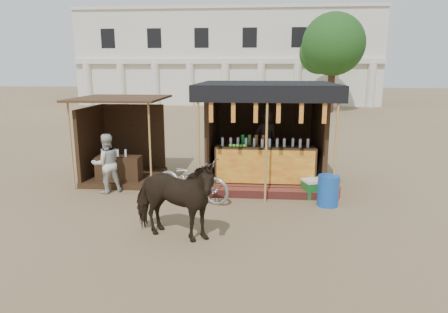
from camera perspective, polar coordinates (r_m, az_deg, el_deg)
ground at (r=8.34m, az=-0.95°, el=-9.81°), size 120.00×120.00×0.00m
main_stall at (r=11.24m, az=5.86°, el=1.50°), size 3.60×3.61×2.78m
secondary_stall at (r=11.83m, az=-14.78°, el=0.82°), size 2.40×2.40×2.38m
cow at (r=7.51m, az=-7.28°, el=-6.14°), size 2.01×1.34×1.56m
motorbike at (r=9.70m, az=-4.61°, el=-3.33°), size 2.11×1.40×1.05m
bystander at (r=10.69m, az=-16.45°, el=-0.96°), size 0.95×0.90×1.54m
blue_barrel at (r=9.68m, az=14.64°, el=-4.74°), size 0.64×0.64×0.73m
red_crate at (r=10.31m, az=15.12°, el=-4.99°), size 0.49×0.47×0.29m
cooler at (r=10.27m, az=12.97°, el=-4.41°), size 0.76×0.64×0.46m
background_building at (r=37.73m, az=0.64°, el=13.78°), size 26.00×7.45×8.18m
tree at (r=30.27m, az=14.92°, el=14.92°), size 4.50×4.40×7.00m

